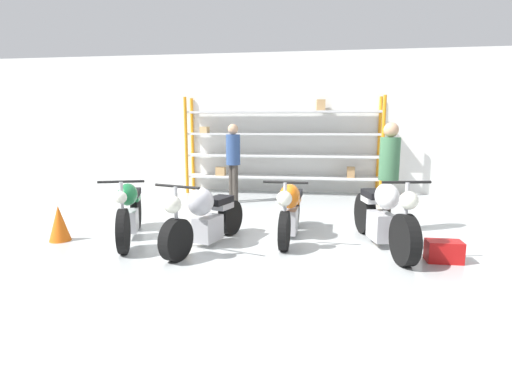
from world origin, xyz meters
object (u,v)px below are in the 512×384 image
at_px(motorcycle_orange, 290,209).
at_px(toolbox, 444,251).
at_px(motorcycle_green, 130,210).
at_px(person_near_rack, 233,156).
at_px(shelving_rack, 282,145).
at_px(traffic_cone, 59,223).
at_px(motorcycle_silver, 205,218).
at_px(motorcycle_white, 383,216).
at_px(person_browsing, 389,168).

xyz_separation_m(motorcycle_orange, toolbox, (2.04, -0.86, -0.31)).
bearing_deg(motorcycle_orange, motorcycle_green, -75.80).
xyz_separation_m(person_near_rack, toolbox, (3.50, -3.63, -0.92)).
distance_m(shelving_rack, traffic_cone, 5.77).
bearing_deg(person_near_rack, toolbox, 96.11).
height_order(motorcycle_orange, traffic_cone, motorcycle_orange).
distance_m(person_near_rack, toolbox, 5.13).
bearing_deg(toolbox, shelving_rack, 116.62).
bearing_deg(motorcycle_silver, shelving_rack, -170.95).
height_order(shelving_rack, motorcycle_silver, shelving_rack).
bearing_deg(shelving_rack, motorcycle_orange, -83.71).
distance_m(motorcycle_white, person_near_rack, 4.22).
bearing_deg(motorcycle_silver, person_browsing, 131.27).
height_order(motorcycle_silver, motorcycle_white, motorcycle_white).
relative_size(motorcycle_silver, person_browsing, 1.08).
distance_m(motorcycle_green, traffic_cone, 1.09).
distance_m(motorcycle_green, motorcycle_silver, 1.25).
xyz_separation_m(motorcycle_white, person_near_rack, (-2.81, 3.09, 0.59)).
bearing_deg(toolbox, person_browsing, 109.10).
bearing_deg(person_browsing, traffic_cone, 22.61).
bearing_deg(motorcycle_silver, traffic_cone, -71.28).
relative_size(motorcycle_white, person_near_rack, 1.23).
distance_m(person_browsing, toolbox, 1.75).
xyz_separation_m(motorcycle_orange, traffic_cone, (-3.49, -0.67, -0.18)).
height_order(motorcycle_green, motorcycle_silver, motorcycle_green).
height_order(shelving_rack, toolbox, shelving_rack).
relative_size(motorcycle_white, person_browsing, 1.22).
distance_m(motorcycle_silver, motorcycle_orange, 1.36).
bearing_deg(traffic_cone, shelving_rack, 57.75).
height_order(motorcycle_silver, traffic_cone, motorcycle_silver).
bearing_deg(shelving_rack, motorcycle_green, -113.38).
bearing_deg(motorcycle_green, person_browsing, 86.49).
relative_size(shelving_rack, motorcycle_orange, 2.56).
distance_m(shelving_rack, motorcycle_silver, 4.90).
bearing_deg(motorcycle_orange, toolbox, 70.88).
distance_m(motorcycle_silver, motorcycle_white, 2.57).
relative_size(motorcycle_silver, person_near_rack, 1.09).
distance_m(motorcycle_orange, toolbox, 2.24).
bearing_deg(person_near_rack, motorcycle_green, 35.24).
xyz_separation_m(shelving_rack, traffic_cone, (-3.03, -4.80, -0.98)).
bearing_deg(person_near_rack, motorcycle_white, 94.37).
xyz_separation_m(person_browsing, person_near_rack, (-3.02, 2.22, -0.01)).
distance_m(shelving_rack, motorcycle_orange, 4.23).
relative_size(toolbox, traffic_cone, 0.80).
xyz_separation_m(motorcycle_green, motorcycle_silver, (1.24, -0.19, -0.03)).
distance_m(motorcycle_green, motorcycle_orange, 2.48).
xyz_separation_m(shelving_rack, motorcycle_orange, (0.46, -4.13, -0.80)).
height_order(toolbox, traffic_cone, traffic_cone).
xyz_separation_m(shelving_rack, motorcycle_silver, (-0.74, -4.77, -0.83)).
bearing_deg(person_browsing, shelving_rack, -51.68).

